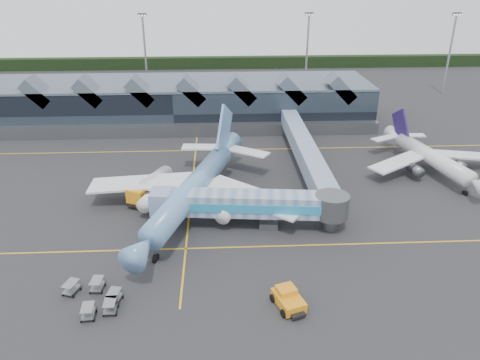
{
  "coord_description": "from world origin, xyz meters",
  "views": [
    {
      "loc": [
        4.59,
        -60.73,
        34.36
      ],
      "look_at": [
        7.73,
        2.53,
        5.0
      ],
      "focal_mm": 35.0,
      "sensor_mm": 36.0,
      "label": 1
    }
  ],
  "objects_px": {
    "fuel_truck": "(152,185)",
    "pushback_tug": "(288,299)",
    "main_airliner": "(196,186)",
    "jet_bridge": "(260,205)",
    "regional_jet": "(429,156)"
  },
  "relations": [
    {
      "from": "fuel_truck",
      "to": "pushback_tug",
      "type": "bearing_deg",
      "value": -32.16
    },
    {
      "from": "main_airliner",
      "to": "pushback_tug",
      "type": "height_order",
      "value": "main_airliner"
    },
    {
      "from": "main_airliner",
      "to": "jet_bridge",
      "type": "distance_m",
      "value": 11.11
    },
    {
      "from": "main_airliner",
      "to": "pushback_tug",
      "type": "bearing_deg",
      "value": -46.59
    },
    {
      "from": "jet_bridge",
      "to": "pushback_tug",
      "type": "xyz_separation_m",
      "value": [
        1.66,
        -17.22,
        -2.63
      ]
    },
    {
      "from": "regional_jet",
      "to": "jet_bridge",
      "type": "xyz_separation_m",
      "value": [
        -32.2,
        -18.23,
        0.59
      ]
    },
    {
      "from": "regional_jet",
      "to": "pushback_tug",
      "type": "height_order",
      "value": "regional_jet"
    },
    {
      "from": "jet_bridge",
      "to": "main_airliner",
      "type": "bearing_deg",
      "value": 151.94
    },
    {
      "from": "fuel_truck",
      "to": "pushback_tug",
      "type": "xyz_separation_m",
      "value": [
        18.12,
        -27.75,
        -1.14
      ]
    },
    {
      "from": "fuel_truck",
      "to": "pushback_tug",
      "type": "height_order",
      "value": "fuel_truck"
    },
    {
      "from": "main_airliner",
      "to": "pushback_tug",
      "type": "xyz_separation_m",
      "value": [
        10.88,
        -23.42,
        -2.89
      ]
    },
    {
      "from": "jet_bridge",
      "to": "pushback_tug",
      "type": "height_order",
      "value": "jet_bridge"
    },
    {
      "from": "main_airliner",
      "to": "fuel_truck",
      "type": "distance_m",
      "value": 8.62
    },
    {
      "from": "regional_jet",
      "to": "main_airliner",
      "type": "bearing_deg",
      "value": -176.58
    },
    {
      "from": "main_airliner",
      "to": "regional_jet",
      "type": "distance_m",
      "value": 43.14
    }
  ]
}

